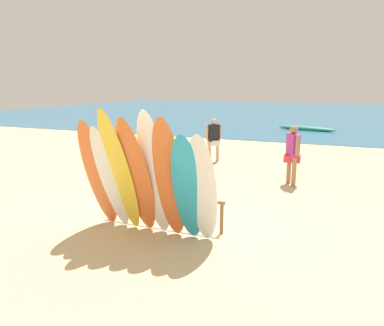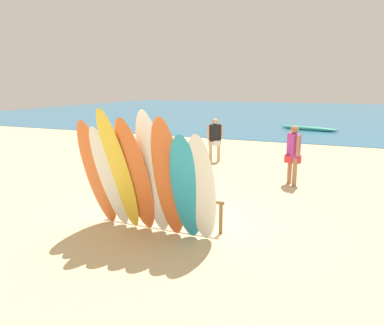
{
  "view_description": "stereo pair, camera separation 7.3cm",
  "coord_description": "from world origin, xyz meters",
  "views": [
    {
      "loc": [
        3.03,
        -6.04,
        2.73
      ],
      "look_at": [
        0.0,
        1.47,
        0.96
      ],
      "focal_mm": 33.63,
      "sensor_mm": 36.0,
      "label": 1
    },
    {
      "loc": [
        3.09,
        -6.01,
        2.73
      ],
      "look_at": [
        0.0,
        1.47,
        0.96
      ],
      "focal_mm": 33.63,
      "sensor_mm": 36.0,
      "label": 2
    }
  ],
  "objects": [
    {
      "name": "surfboard_orange_3",
      "position": [
        -0.19,
        -0.7,
        1.11
      ],
      "size": [
        0.59,
        0.91,
        2.23
      ],
      "primitive_type": "ellipsoid",
      "rotation": [
        0.36,
        0.0,
        -0.03
      ],
      "color": "orange",
      "rests_on": "ground"
    },
    {
      "name": "surfboard_white_4",
      "position": [
        0.14,
        -0.64,
        1.18
      ],
      "size": [
        0.52,
        0.75,
        2.35
      ],
      "primitive_type": "ellipsoid",
      "rotation": [
        0.28,
        0.0,
        0.0
      ],
      "color": "white",
      "rests_on": "ground"
    },
    {
      "name": "ground",
      "position": [
        0.0,
        14.0,
        0.0
      ],
      "size": [
        60.0,
        60.0,
        0.0
      ],
      "primitive_type": "plane",
      "color": "#D3BC8C"
    },
    {
      "name": "surfboard_yellow_2",
      "position": [
        -0.48,
        -0.77,
        1.19
      ],
      "size": [
        0.54,
        0.98,
        2.38
      ],
      "primitive_type": "ellipsoid",
      "rotation": [
        0.36,
        0.0,
        -0.08
      ],
      "color": "yellow",
      "rests_on": "ground"
    },
    {
      "name": "beachgoer_midbeach",
      "position": [
        -1.35,
        2.54,
        0.93
      ],
      "size": [
        0.42,
        0.59,
        1.62
      ],
      "rotation": [
        0.0,
        0.0,
        4.42
      ],
      "color": "#9E704C",
      "rests_on": "ground"
    },
    {
      "name": "surfboard_orange_0",
      "position": [
        -1.05,
        -0.64,
        1.07
      ],
      "size": [
        0.59,
        0.81,
        2.14
      ],
      "primitive_type": "ellipsoid",
      "rotation": [
        0.33,
        0.0,
        -0.04
      ],
      "color": "orange",
      "rests_on": "ground"
    },
    {
      "name": "surfboard_white_7",
      "position": [
        1.04,
        -0.65,
        1.0
      ],
      "size": [
        0.54,
        0.75,
        2.01
      ],
      "primitive_type": "ellipsoid",
      "rotation": [
        0.32,
        0.0,
        0.06
      ],
      "color": "white",
      "rests_on": "ground"
    },
    {
      "name": "beachgoer_photographing",
      "position": [
        -1.0,
        6.03,
        0.9
      ],
      "size": [
        0.47,
        0.42,
        1.56
      ],
      "rotation": [
        0.0,
        0.0,
        0.71
      ],
      "color": "tan",
      "rests_on": "ground"
    },
    {
      "name": "surfboard_teal_6",
      "position": [
        0.78,
        -0.67,
        0.99
      ],
      "size": [
        0.59,
        0.81,
        1.99
      ],
      "primitive_type": "ellipsoid",
      "rotation": [
        0.34,
        0.0,
        0.08
      ],
      "color": "#289EC6",
      "rests_on": "ground"
    },
    {
      "name": "beachgoer_near_rack",
      "position": [
        1.97,
        3.95,
        0.95
      ],
      "size": [
        0.43,
        0.55,
        1.65
      ],
      "rotation": [
        0.0,
        0.0,
        5.26
      ],
      "color": "#9E704C",
      "rests_on": "ground"
    },
    {
      "name": "surfboard_rack",
      "position": [
        0.0,
        0.0,
        0.49
      ],
      "size": [
        2.49,
        0.07,
        0.63
      ],
      "color": "brown",
      "rests_on": "ground"
    },
    {
      "name": "beach_chair_red",
      "position": [
        -2.52,
        2.7,
        0.42
      ],
      "size": [
        0.71,
        0.85,
        0.8
      ],
      "rotation": [
        0.0,
        0.0,
        0.33
      ],
      "color": "#B7B7BC",
      "rests_on": "ground"
    },
    {
      "name": "surfboard_white_1",
      "position": [
        -0.75,
        -0.68,
        1.03
      ],
      "size": [
        0.57,
        0.87,
        2.05
      ],
      "primitive_type": "ellipsoid",
      "rotation": [
        0.36,
        0.0,
        -0.1
      ],
      "color": "white",
      "rests_on": "ground"
    },
    {
      "name": "distant_boat",
      "position": [
        1.35,
        16.74,
        0.13
      ],
      "size": [
        3.54,
        1.42,
        0.28
      ],
      "color": "teal",
      "rests_on": "ground"
    },
    {
      "name": "ocean_water",
      "position": [
        0.0,
        31.39,
        0.01
      ],
      "size": [
        60.0,
        40.0,
        0.02
      ],
      "primitive_type": "cube",
      "color": "teal",
      "rests_on": "ground"
    },
    {
      "name": "surfboard_orange_5",
      "position": [
        0.43,
        -0.65,
        1.12
      ],
      "size": [
        0.56,
        0.73,
        2.25
      ],
      "primitive_type": "ellipsoid",
      "rotation": [
        0.29,
        0.0,
        0.02
      ],
      "color": "orange",
      "rests_on": "ground"
    }
  ]
}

